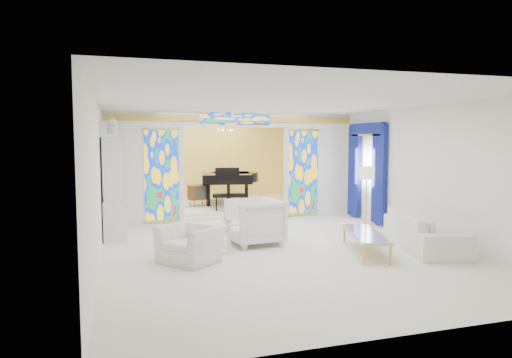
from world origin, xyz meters
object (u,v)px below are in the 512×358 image
object	(u,v)px
china_cabinet	(115,187)
tv_console	(198,192)
armchair_left	(190,244)
coffee_table	(365,234)
grand_piano	(230,178)
sofa	(424,230)
armchair_right	(254,222)

from	to	relation	value
china_cabinet	tv_console	bearing A→B (deg)	51.56
armchair_left	china_cabinet	bearing A→B (deg)	167.48
coffee_table	grand_piano	world-z (taller)	grand_piano
tv_console	coffee_table	bearing A→B (deg)	-89.01
armchair_left	coffee_table	distance (m)	3.45
armchair_left	grand_piano	size ratio (longest dim) A/B	0.34
sofa	grand_piano	world-z (taller)	grand_piano
china_cabinet	armchair_right	xyz separation A→B (m)	(2.87, -1.68, -0.68)
sofa	grand_piano	size ratio (longest dim) A/B	0.82
armchair_left	armchair_right	distance (m)	1.85
armchair_left	grand_piano	world-z (taller)	grand_piano
grand_piano	coffee_table	bearing A→B (deg)	-70.44
china_cabinet	sofa	xyz separation A→B (m)	(6.17, -3.03, -0.80)
sofa	coffee_table	xyz separation A→B (m)	(-1.41, -0.04, 0.01)
china_cabinet	armchair_right	world-z (taller)	china_cabinet
armchair_left	coffee_table	size ratio (longest dim) A/B	0.53
armchair_left	armchair_right	bearing A→B (deg)	84.72
armchair_left	grand_piano	distance (m)	6.77
armchair_left	grand_piano	bearing A→B (deg)	121.21
china_cabinet	armchair_left	world-z (taller)	china_cabinet
grand_piano	tv_console	size ratio (longest dim) A/B	4.71
china_cabinet	tv_console	world-z (taller)	china_cabinet
armchair_right	grand_piano	size ratio (longest dim) A/B	0.35
armchair_left	grand_piano	xyz separation A→B (m)	(2.31, 6.33, 0.65)
china_cabinet	coffee_table	distance (m)	5.71
armchair_left	sofa	size ratio (longest dim) A/B	0.41
china_cabinet	armchair_left	bearing A→B (deg)	-63.78
china_cabinet	sofa	distance (m)	6.92
armchair_right	tv_console	size ratio (longest dim) A/B	1.65
sofa	coffee_table	world-z (taller)	sofa
armchair_right	coffee_table	distance (m)	2.35
grand_piano	china_cabinet	bearing A→B (deg)	-124.84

